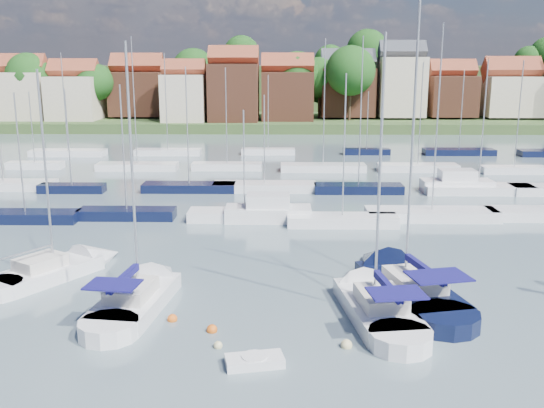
{
  "coord_description": "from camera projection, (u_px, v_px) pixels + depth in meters",
  "views": [
    {
      "loc": [
        -4.28,
        -28.17,
        12.62
      ],
      "look_at": [
        -4.91,
        14.0,
        2.82
      ],
      "focal_mm": 40.0,
      "sensor_mm": 36.0,
      "label": 1
    }
  ],
  "objects": [
    {
      "name": "buoy_c",
      "position": [
        212.0,
        332.0,
        29.2
      ],
      "size": [
        0.53,
        0.53,
        0.53
      ],
      "primitive_type": "sphere",
      "color": "#D85914",
      "rests_on": "ground"
    },
    {
      "name": "buoy_g",
      "position": [
        172.0,
        321.0,
        30.43
      ],
      "size": [
        0.51,
        0.51,
        0.51
      ],
      "primitive_type": "sphere",
      "color": "#D85914",
      "rests_on": "ground"
    },
    {
      "name": "buoy_h",
      "position": [
        394.0,
        308.0,
        32.06
      ],
      "size": [
        0.45,
        0.45,
        0.45
      ],
      "primitive_type": "sphere",
      "color": "beige",
      "rests_on": "ground"
    },
    {
      "name": "sailboat_left",
      "position": [
        144.0,
        293.0,
        33.09
      ],
      "size": [
        4.29,
        11.23,
        14.9
      ],
      "rotation": [
        0.0,
        0.0,
        1.44
      ],
      "color": "silver",
      "rests_on": "ground"
    },
    {
      "name": "buoy_b",
      "position": [
        218.0,
        348.0,
        27.57
      ],
      "size": [
        0.41,
        0.41,
        0.41
      ],
      "primitive_type": "sphere",
      "color": "beige",
      "rests_on": "ground"
    },
    {
      "name": "sailboat_far",
      "position": [
        63.0,
        269.0,
        37.1
      ],
      "size": [
        7.68,
        9.9,
        13.4
      ],
      "rotation": [
        0.0,
        0.0,
        1.0
      ],
      "color": "silver",
      "rests_on": "ground"
    },
    {
      "name": "buoy_d",
      "position": [
        346.0,
        347.0,
        27.61
      ],
      "size": [
        0.54,
        0.54,
        0.54
      ],
      "primitive_type": "sphere",
      "color": "beige",
      "rests_on": "ground"
    },
    {
      "name": "ground",
      "position": [
        318.0,
        177.0,
        69.18
      ],
      "size": [
        260.0,
        260.0,
        0.0
      ],
      "primitive_type": "plane",
      "color": "#4D6068",
      "rests_on": "ground"
    },
    {
      "name": "sailboat_centre",
      "position": [
        370.0,
        300.0,
        32.16
      ],
      "size": [
        4.51,
        11.55,
        15.3
      ],
      "rotation": [
        0.0,
        0.0,
        1.71
      ],
      "color": "silver",
      "rests_on": "ground"
    },
    {
      "name": "far_shore_town",
      "position": [
        306.0,
        95.0,
        158.36
      ],
      "size": [
        212.46,
        90.0,
        22.27
      ],
      "color": "#394C26",
      "rests_on": "ground"
    },
    {
      "name": "tender",
      "position": [
        255.0,
        361.0,
        25.88
      ],
      "size": [
        2.67,
        1.64,
        0.54
      ],
      "rotation": [
        0.0,
        0.0,
        0.21
      ],
      "color": "silver",
      "rests_on": "ground"
    },
    {
      "name": "buoy_e",
      "position": [
        430.0,
        283.0,
        35.7
      ],
      "size": [
        0.54,
        0.54,
        0.54
      ],
      "primitive_type": "sphere",
      "color": "#D85914",
      "rests_on": "ground"
    },
    {
      "name": "sailboat_navy",
      "position": [
        396.0,
        280.0,
        35.14
      ],
      "size": [
        6.23,
        13.39,
        17.87
      ],
      "rotation": [
        0.0,
        0.0,
        1.8
      ],
      "color": "black",
      "rests_on": "ground"
    },
    {
      "name": "marina_field",
      "position": [
        339.0,
        181.0,
        64.33
      ],
      "size": [
        79.62,
        41.41,
        15.93
      ],
      "color": "silver",
      "rests_on": "ground"
    }
  ]
}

